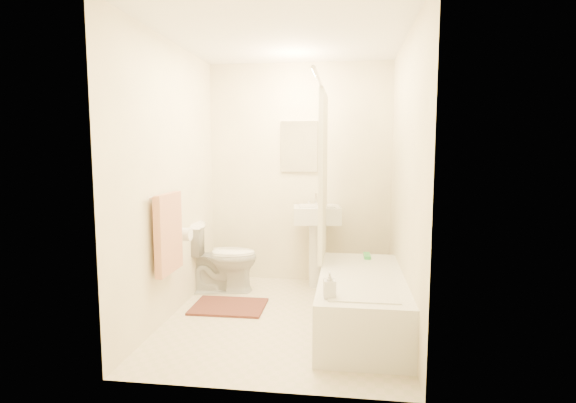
# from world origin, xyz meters

# --- Properties ---
(floor) EXTENTS (2.40, 2.40, 0.00)m
(floor) POSITION_xyz_m (0.00, 0.00, 0.00)
(floor) COLOR beige
(floor) RESTS_ON ground
(ceiling) EXTENTS (2.40, 2.40, 0.00)m
(ceiling) POSITION_xyz_m (0.00, 0.00, 2.40)
(ceiling) COLOR white
(ceiling) RESTS_ON ground
(wall_back) EXTENTS (2.00, 0.02, 2.40)m
(wall_back) POSITION_xyz_m (0.00, 1.20, 1.20)
(wall_back) COLOR beige
(wall_back) RESTS_ON ground
(wall_left) EXTENTS (0.02, 2.40, 2.40)m
(wall_left) POSITION_xyz_m (-1.00, 0.00, 1.20)
(wall_left) COLOR beige
(wall_left) RESTS_ON ground
(wall_right) EXTENTS (0.02, 2.40, 2.40)m
(wall_right) POSITION_xyz_m (1.00, 0.00, 1.20)
(wall_right) COLOR beige
(wall_right) RESTS_ON ground
(mirror) EXTENTS (0.40, 0.03, 0.55)m
(mirror) POSITION_xyz_m (0.00, 1.18, 1.50)
(mirror) COLOR white
(mirror) RESTS_ON wall_back
(curtain_rod) EXTENTS (0.03, 1.70, 0.03)m
(curtain_rod) POSITION_xyz_m (0.30, 0.10, 2.00)
(curtain_rod) COLOR silver
(curtain_rod) RESTS_ON wall_back
(shower_curtain) EXTENTS (0.04, 0.80, 1.55)m
(shower_curtain) POSITION_xyz_m (0.30, 0.50, 1.22)
(shower_curtain) COLOR silver
(shower_curtain) RESTS_ON curtain_rod
(towel_bar) EXTENTS (0.02, 0.60, 0.02)m
(towel_bar) POSITION_xyz_m (-0.96, -0.25, 1.10)
(towel_bar) COLOR silver
(towel_bar) RESTS_ON wall_left
(towel) EXTENTS (0.06, 0.45, 0.66)m
(towel) POSITION_xyz_m (-0.93, -0.25, 0.78)
(towel) COLOR #CC7266
(towel) RESTS_ON towel_bar
(toilet_paper) EXTENTS (0.11, 0.12, 0.12)m
(toilet_paper) POSITION_xyz_m (-0.93, 0.12, 0.70)
(toilet_paper) COLOR white
(toilet_paper) RESTS_ON wall_left
(toilet) EXTENTS (0.78, 0.52, 0.71)m
(toilet) POSITION_xyz_m (-0.75, 0.69, 0.36)
(toilet) COLOR white
(toilet) RESTS_ON floor
(sink) EXTENTS (0.53, 0.45, 0.95)m
(sink) POSITION_xyz_m (0.21, 0.95, 0.48)
(sink) COLOR silver
(sink) RESTS_ON floor
(bathtub) EXTENTS (0.68, 1.56, 0.44)m
(bathtub) POSITION_xyz_m (0.66, -0.11, 0.22)
(bathtub) COLOR silver
(bathtub) RESTS_ON floor
(bath_mat) EXTENTS (0.67, 0.51, 0.02)m
(bath_mat) POSITION_xyz_m (-0.55, 0.20, 0.01)
(bath_mat) COLOR #542720
(bath_mat) RESTS_ON floor
(soap_bottle) EXTENTS (0.10, 0.10, 0.18)m
(soap_bottle) POSITION_xyz_m (0.42, -0.70, 0.53)
(soap_bottle) COLOR silver
(soap_bottle) RESTS_ON bathtub
(scrub_brush) EXTENTS (0.06, 0.20, 0.04)m
(scrub_brush) POSITION_xyz_m (0.72, 0.49, 0.46)
(scrub_brush) COLOR green
(scrub_brush) RESTS_ON bathtub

